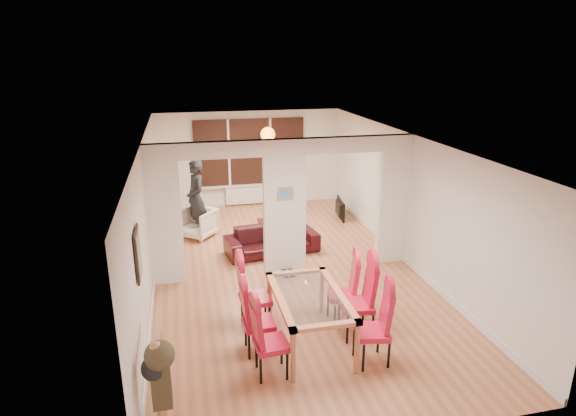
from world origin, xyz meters
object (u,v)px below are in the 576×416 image
object	(u,v)px
television	(337,209)
dining_chair_rb	(357,300)
dining_table	(309,319)
coffee_table	(279,224)
armchair	(198,223)
dining_chair_lb	(259,318)
person	(196,199)
dining_chair_rc	(343,291)
dining_chair_lc	(255,294)
sofa	(272,240)
dining_chair_ra	(372,326)
bowl	(280,221)
dining_chair_la	(271,338)
bottle	(287,215)

from	to	relation	value
television	dining_chair_rb	bearing A→B (deg)	171.88
dining_table	coffee_table	size ratio (longest dim) A/B	1.74
television	armchair	bearing A→B (deg)	106.10
armchair	dining_chair_lb	bearing A→B (deg)	-43.87
dining_table	person	size ratio (longest dim) A/B	0.95
dining_table	dining_chair_rb	bearing A→B (deg)	5.42
dining_chair_rc	dining_chair_lc	bearing A→B (deg)	-173.80
dining_chair_lc	person	xyz separation A→B (m)	(-0.69, 4.18, 0.33)
dining_chair_lb	dining_chair_rb	xyz separation A→B (m)	(1.48, 0.09, 0.06)
television	coffee_table	size ratio (longest dim) A/B	0.88
sofa	television	bearing A→B (deg)	33.48
dining_chair_ra	coffee_table	world-z (taller)	dining_chair_ra
television	dining_chair_ra	bearing A→B (deg)	173.35
sofa	television	xyz separation A→B (m)	(2.07, 1.84, -0.04)
bowl	television	bearing A→B (deg)	19.48
dining_chair_la	bottle	size ratio (longest dim) A/B	3.60
armchair	person	bearing A→B (deg)	127.41
dining_chair_ra	dining_table	bearing A→B (deg)	152.01
dining_chair_lc	sofa	world-z (taller)	dining_chair_lc
bottle	bowl	xyz separation A→B (m)	(-0.18, -0.01, -0.12)
dining_chair_ra	dining_chair_rb	bearing A→B (deg)	100.19
dining_chair_lc	dining_chair_rb	world-z (taller)	dining_chair_rb
dining_chair_ra	dining_chair_lc	bearing A→B (deg)	151.01
dining_chair_rb	television	distance (m)	5.43
dining_table	bottle	world-z (taller)	dining_table
sofa	person	bearing A→B (deg)	129.63
sofa	bottle	bearing A→B (deg)	55.87
dining_table	bowl	size ratio (longest dim) A/B	8.74
coffee_table	dining_chair_lc	bearing A→B (deg)	-106.41
dining_table	dining_chair_ra	distance (m)	0.96
armchair	television	bearing A→B (deg)	47.22
dining_chair_ra	dining_chair_rc	world-z (taller)	dining_chair_ra
dining_chair_lc	television	xyz separation A→B (m)	(2.88, 4.67, -0.32)
dining_chair_rc	television	world-z (taller)	dining_chair_rc
armchair	bowl	size ratio (longest dim) A/B	3.74
person	television	distance (m)	3.66
dining_chair_rc	sofa	xyz separation A→B (m)	(-0.55, 2.97, -0.25)
bowl	dining_chair_lc	bearing A→B (deg)	-106.87
dining_chair_rc	dining_chair_rb	bearing A→B (deg)	-67.57
dining_table	sofa	size ratio (longest dim) A/B	0.88
dining_chair_ra	television	size ratio (longest dim) A/B	1.28
dining_chair_ra	sofa	xyz separation A→B (m)	(-0.60, 4.07, -0.27)
dining_table	sofa	distance (m)	3.46
bottle	dining_chair_rb	bearing A→B (deg)	-89.88
dining_chair_lc	sofa	distance (m)	2.95
dining_chair_lc	coffee_table	bearing A→B (deg)	70.42
dining_chair_lc	armchair	bearing A→B (deg)	96.41
dining_chair_la	bottle	distance (m)	5.48
dining_chair_lc	armchair	size ratio (longest dim) A/B	1.56
dining_chair_rb	bottle	world-z (taller)	dining_chair_rb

